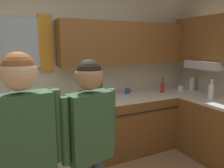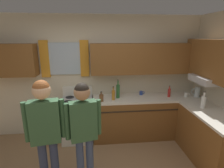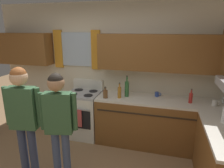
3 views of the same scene
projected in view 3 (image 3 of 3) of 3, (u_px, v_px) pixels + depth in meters
name	position (u px, v px, depth m)	size (l,w,h in m)	color
back_wall_unit	(109.00, 63.00, 3.90)	(4.60, 0.42, 2.60)	beige
kitchen_counter_run	(179.00, 134.00, 3.26)	(2.34, 1.89, 0.90)	brown
stove_oven	(84.00, 113.00, 4.02)	(0.63, 0.67, 1.10)	silver
bottle_squat_brown	(105.00, 94.00, 3.60)	(0.08, 0.08, 0.21)	brown
bottle_wine_green	(127.00, 89.00, 3.65)	(0.08, 0.08, 0.39)	#2D6633
bottle_sauce_red	(191.00, 98.00, 3.35)	(0.06, 0.06, 0.25)	red
bottle_oil_amber	(119.00, 92.00, 3.58)	(0.06, 0.06, 0.29)	#B27223
mug_cobalt_blue	(157.00, 94.00, 3.68)	(0.11, 0.07, 0.08)	#2D479E
mug_ceramic_white	(215.00, 103.00, 3.24)	(0.13, 0.08, 0.09)	white
adult_left	(23.00, 112.00, 2.65)	(0.51, 0.22, 1.65)	#2D3856
adult_in_plaid	(59.00, 117.00, 2.60)	(0.48, 0.23, 1.59)	#38476B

